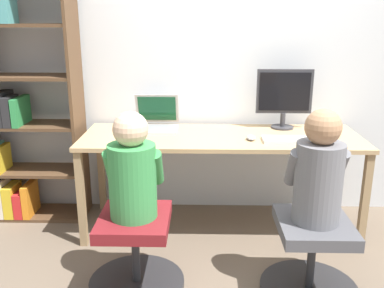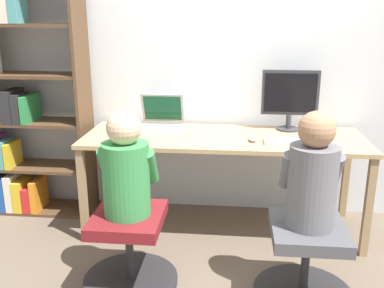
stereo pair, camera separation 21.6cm
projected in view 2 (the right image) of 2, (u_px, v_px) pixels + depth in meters
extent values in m
plane|color=brown|center=(220.00, 250.00, 2.99)|extent=(14.00, 14.00, 0.00)
cube|color=silver|center=(227.00, 52.00, 3.34)|extent=(10.00, 0.05, 2.60)
cube|color=tan|center=(224.00, 138.00, 3.11)|extent=(2.03, 0.69, 0.03)
cube|color=#9C7D56|center=(83.00, 196.00, 3.02)|extent=(0.05, 0.05, 0.70)
cube|color=#9C7D56|center=(368.00, 208.00, 2.83)|extent=(0.05, 0.05, 0.70)
cube|color=#9C7D56|center=(108.00, 167.00, 3.61)|extent=(0.05, 0.05, 0.70)
cube|color=#9C7D56|center=(346.00, 175.00, 3.42)|extent=(0.05, 0.05, 0.70)
cylinder|color=#333338|center=(288.00, 129.00, 3.28)|extent=(0.17, 0.17, 0.01)
cylinder|color=#333338|center=(288.00, 121.00, 3.26)|extent=(0.04, 0.04, 0.11)
cube|color=#333338|center=(290.00, 93.00, 3.20)|extent=(0.43, 0.02, 0.34)
cube|color=black|center=(291.00, 93.00, 3.19)|extent=(0.38, 0.01, 0.29)
cube|color=#B7B7BC|center=(159.00, 129.00, 3.27)|extent=(0.34, 0.25, 0.02)
cube|color=gray|center=(159.00, 127.00, 3.27)|extent=(0.30, 0.20, 0.00)
cube|color=#B7B7BC|center=(163.00, 108.00, 3.40)|extent=(0.34, 0.10, 0.24)
cube|color=#144C2D|center=(163.00, 108.00, 3.40)|extent=(0.30, 0.09, 0.20)
cube|color=silver|center=(295.00, 142.00, 2.92)|extent=(0.42, 0.16, 0.02)
cube|color=#BAB8AD|center=(296.00, 140.00, 2.92)|extent=(0.39, 0.12, 0.00)
ellipsoid|color=#99999E|center=(253.00, 139.00, 2.98)|extent=(0.06, 0.10, 0.03)
cylinder|color=#262628|center=(305.00, 264.00, 2.43)|extent=(0.05, 0.05, 0.36)
cube|color=#4C4C51|center=(308.00, 231.00, 2.37)|extent=(0.41, 0.46, 0.07)
cylinder|color=#262628|center=(131.00, 280.00, 2.63)|extent=(0.58, 0.58, 0.04)
cylinder|color=#262628|center=(130.00, 251.00, 2.57)|extent=(0.05, 0.05, 0.36)
cube|color=maroon|center=(128.00, 219.00, 2.51)|extent=(0.41, 0.46, 0.07)
cylinder|color=slate|center=(312.00, 187.00, 2.30)|extent=(0.26, 0.26, 0.46)
sphere|color=#A87A56|center=(317.00, 130.00, 2.21)|extent=(0.20, 0.20, 0.20)
cylinder|color=slate|center=(288.00, 170.00, 2.35)|extent=(0.07, 0.19, 0.25)
cylinder|color=slate|center=(334.00, 172.00, 2.33)|extent=(0.07, 0.19, 0.25)
cylinder|color=#388C47|center=(126.00, 179.00, 2.44)|extent=(0.27, 0.27, 0.43)
sphere|color=beige|center=(124.00, 128.00, 2.35)|extent=(0.20, 0.20, 0.20)
cylinder|color=#388C47|center=(107.00, 165.00, 2.49)|extent=(0.08, 0.19, 0.24)
cylinder|color=#388C47|center=(150.00, 166.00, 2.47)|extent=(0.08, 0.19, 0.24)
cube|color=#513823|center=(84.00, 100.00, 3.32)|extent=(0.02, 0.33, 1.89)
cube|color=#513823|center=(39.00, 207.00, 3.63)|extent=(0.90, 0.32, 0.02)
cube|color=#513823|center=(35.00, 166.00, 3.53)|extent=(0.90, 0.32, 0.02)
cube|color=#513823|center=(30.00, 122.00, 3.42)|extent=(0.90, 0.32, 0.02)
cube|color=#513823|center=(25.00, 75.00, 3.31)|extent=(0.90, 0.32, 0.02)
cube|color=#513823|center=(19.00, 25.00, 3.21)|extent=(0.90, 0.32, 0.02)
cube|color=#1E4C9E|center=(5.00, 192.00, 3.56)|extent=(0.09, 0.20, 0.28)
cube|color=silver|center=(13.00, 192.00, 3.55)|extent=(0.06, 0.20, 0.30)
cube|color=gold|center=(22.00, 194.00, 3.56)|extent=(0.08, 0.22, 0.26)
cube|color=red|center=(31.00, 198.00, 3.54)|extent=(0.07, 0.19, 0.20)
cube|color=orange|center=(39.00, 194.00, 3.55)|extent=(0.05, 0.25, 0.27)
cube|color=teal|center=(6.00, 153.00, 3.47)|extent=(0.07, 0.24, 0.22)
cube|color=gold|center=(13.00, 154.00, 3.47)|extent=(0.04, 0.23, 0.20)
cube|color=gold|center=(2.00, 108.00, 3.35)|extent=(0.05, 0.21, 0.22)
cube|color=#262628|center=(13.00, 105.00, 3.36)|extent=(0.09, 0.26, 0.25)
cube|color=#262628|center=(20.00, 108.00, 3.33)|extent=(0.06, 0.20, 0.23)
cube|color=#2D8C47|center=(30.00, 108.00, 3.36)|extent=(0.05, 0.28, 0.21)
cube|color=gold|center=(3.00, 8.00, 3.15)|extent=(0.05, 0.25, 0.21)
cube|color=silver|center=(11.00, 6.00, 3.15)|extent=(0.07, 0.28, 0.24)
cube|color=teal|center=(17.00, 3.00, 3.10)|extent=(0.07, 0.19, 0.28)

